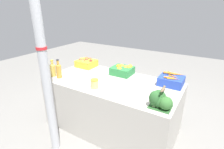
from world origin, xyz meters
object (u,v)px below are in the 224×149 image
at_px(pickle_jar, 95,84).
at_px(juice_bottle_golden, 53,69).
at_px(juice_bottle_amber, 59,70).
at_px(orange_crate, 123,70).
at_px(apple_crate, 86,63).
at_px(broccoli_pile, 159,99).
at_px(support_pole, 43,59).
at_px(carrot_crate, 171,80).
at_px(sparrow_bird, 163,89).

bearing_deg(pickle_jar, juice_bottle_golden, 179.40).
bearing_deg(juice_bottle_amber, orange_crate, 39.93).
distance_m(juice_bottle_amber, pickle_jar, 0.65).
height_order(juice_bottle_golden, pickle_jar, juice_bottle_golden).
distance_m(orange_crate, juice_bottle_amber, 0.94).
relative_size(apple_crate, pickle_jar, 2.59).
bearing_deg(apple_crate, pickle_jar, -43.98).
bearing_deg(pickle_jar, apple_crate, 136.02).
bearing_deg(broccoli_pile, support_pole, -158.81).
relative_size(orange_crate, juice_bottle_golden, 1.23).
bearing_deg(pickle_jar, support_pole, -124.17).
relative_size(support_pole, juice_bottle_golden, 9.67).
relative_size(apple_crate, juice_bottle_golden, 1.23).
bearing_deg(carrot_crate, juice_bottle_golden, -159.20).
bearing_deg(juice_bottle_amber, broccoli_pile, -0.97).
bearing_deg(orange_crate, broccoli_pile, -39.43).
xyz_separation_m(support_pole, broccoli_pile, (1.15, 0.45, -0.36)).
xyz_separation_m(juice_bottle_golden, sparrow_bird, (1.63, -0.03, 0.11)).
bearing_deg(juice_bottle_amber, apple_crate, 88.56).
bearing_deg(sparrow_bird, carrot_crate, 4.33).
xyz_separation_m(juice_bottle_golden, pickle_jar, (0.77, -0.01, -0.04)).
bearing_deg(juice_bottle_golden, carrot_crate, 20.80).
xyz_separation_m(support_pole, juice_bottle_amber, (-0.33, 0.47, -0.34)).
height_order(support_pole, carrot_crate, support_pole).
bearing_deg(orange_crate, apple_crate, -179.77).
relative_size(pickle_jar, sparrow_bird, 0.87).
bearing_deg(juice_bottle_golden, apple_crate, 76.89).
bearing_deg(carrot_crate, pickle_jar, -143.06).
relative_size(orange_crate, juice_bottle_amber, 1.10).
distance_m(apple_crate, juice_bottle_golden, 0.62).
height_order(orange_crate, juice_bottle_golden, juice_bottle_golden).
xyz_separation_m(support_pole, sparrow_bird, (1.18, 0.45, -0.24)).
distance_m(juice_bottle_golden, juice_bottle_amber, 0.12).
bearing_deg(sparrow_bird, juice_bottle_amber, 88.15).
distance_m(support_pole, apple_crate, 1.18).
bearing_deg(broccoli_pile, orange_crate, 140.57).
xyz_separation_m(apple_crate, juice_bottle_golden, (-0.14, -0.60, 0.03)).
distance_m(orange_crate, carrot_crate, 0.73).
distance_m(apple_crate, broccoli_pile, 1.59).
distance_m(carrot_crate, broccoli_pile, 0.62).
height_order(support_pole, juice_bottle_golden, support_pole).
bearing_deg(support_pole, pickle_jar, 55.83).
bearing_deg(carrot_crate, orange_crate, 179.71).
xyz_separation_m(apple_crate, carrot_crate, (1.44, -0.00, -0.01)).
height_order(support_pole, juice_bottle_amber, support_pole).
distance_m(orange_crate, juice_bottle_golden, 1.04).
bearing_deg(apple_crate, juice_bottle_golden, -103.11).
bearing_deg(broccoli_pile, sparrow_bird, 0.08).
relative_size(juice_bottle_golden, sparrow_bird, 1.83).
distance_m(juice_bottle_golden, sparrow_bird, 1.64).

